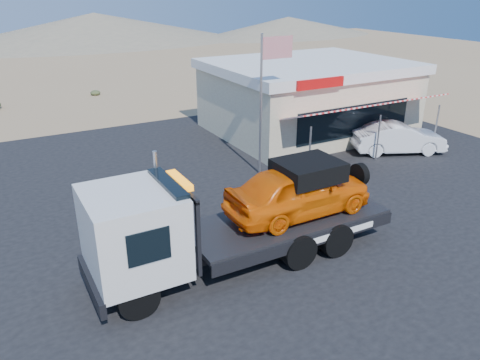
{
  "coord_description": "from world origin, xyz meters",
  "views": [
    {
      "loc": [
        -5.44,
        -12.04,
        7.81
      ],
      "look_at": [
        1.84,
        1.13,
        1.5
      ],
      "focal_mm": 35.0,
      "sensor_mm": 36.0,
      "label": 1
    }
  ],
  "objects_px": {
    "tow_truck": "(238,212)",
    "white_sedan": "(398,138)",
    "jerky_store": "(307,96)",
    "flagpole": "(266,89)"
  },
  "relations": [
    {
      "from": "tow_truck",
      "to": "flagpole",
      "type": "bearing_deg",
      "value": 52.25
    },
    {
      "from": "tow_truck",
      "to": "white_sedan",
      "type": "relative_size",
      "value": 2.05
    },
    {
      "from": "tow_truck",
      "to": "flagpole",
      "type": "height_order",
      "value": "flagpole"
    },
    {
      "from": "jerky_store",
      "to": "flagpole",
      "type": "distance_m",
      "value": 7.36
    },
    {
      "from": "jerky_store",
      "to": "flagpole",
      "type": "bearing_deg",
      "value": -141.21
    },
    {
      "from": "tow_truck",
      "to": "flagpole",
      "type": "xyz_separation_m",
      "value": [
        4.5,
        5.81,
        2.1
      ]
    },
    {
      "from": "tow_truck",
      "to": "flagpole",
      "type": "distance_m",
      "value": 7.64
    },
    {
      "from": "white_sedan",
      "to": "jerky_store",
      "type": "relative_size",
      "value": 0.43
    },
    {
      "from": "white_sedan",
      "to": "flagpole",
      "type": "bearing_deg",
      "value": 106.94
    },
    {
      "from": "tow_truck",
      "to": "jerky_store",
      "type": "distance_m",
      "value": 14.39
    }
  ]
}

